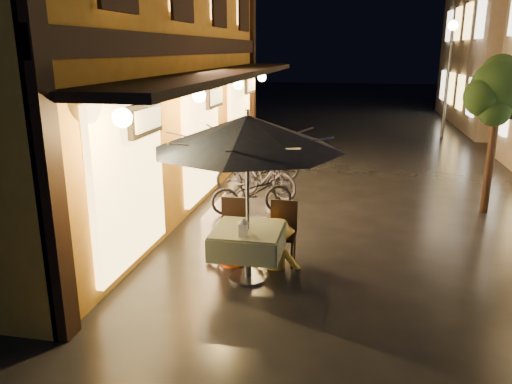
% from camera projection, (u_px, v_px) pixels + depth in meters
% --- Properties ---
extents(ground, '(90.00, 90.00, 0.00)m').
position_uv_depth(ground, '(368.00, 308.00, 6.47)').
color(ground, black).
rests_on(ground, ground).
extents(west_building, '(5.90, 11.40, 7.40)m').
position_uv_depth(west_building, '(93.00, 25.00, 10.29)').
color(west_building, '#BD771F').
rests_on(west_building, ground).
extents(street_tree, '(1.43, 1.20, 3.15)m').
position_uv_depth(street_tree, '(500.00, 93.00, 9.61)').
color(street_tree, black).
rests_on(street_tree, ground).
extents(streetlamp_far, '(0.36, 0.36, 4.23)m').
position_uv_depth(streetlamp_far, '(450.00, 58.00, 18.31)').
color(streetlamp_far, '#59595E').
rests_on(streetlamp_far, ground).
extents(cafe_table, '(0.99, 0.99, 0.78)m').
position_uv_depth(cafe_table, '(248.00, 241.00, 7.13)').
color(cafe_table, '#59595E').
rests_on(cafe_table, ground).
extents(patio_umbrella, '(2.65, 2.65, 2.46)m').
position_uv_depth(patio_umbrella, '(247.00, 133.00, 6.70)').
color(patio_umbrella, '#59595E').
rests_on(patio_umbrella, ground).
extents(cafe_chair_left, '(0.42, 0.42, 0.97)m').
position_uv_depth(cafe_chair_left, '(233.00, 225.00, 7.91)').
color(cafe_chair_left, black).
rests_on(cafe_chair_left, ground).
extents(cafe_chair_right, '(0.42, 0.42, 0.97)m').
position_uv_depth(cafe_chair_right, '(283.00, 229.00, 7.76)').
color(cafe_chair_right, black).
rests_on(cafe_chair_right, ground).
extents(table_lantern, '(0.16, 0.16, 0.25)m').
position_uv_depth(table_lantern, '(243.00, 226.00, 6.76)').
color(table_lantern, white).
rests_on(table_lantern, cafe_table).
extents(person_orange, '(0.85, 0.75, 1.49)m').
position_uv_depth(person_orange, '(227.00, 217.00, 7.67)').
color(person_orange, '#EE4502').
rests_on(person_orange, ground).
extents(person_yellow, '(1.00, 0.62, 1.50)m').
position_uv_depth(person_yellow, '(276.00, 220.00, 7.51)').
color(person_yellow, yellow).
rests_on(person_yellow, ground).
extents(bicycle_0, '(1.76, 1.19, 0.88)m').
position_uv_depth(bicycle_0, '(252.00, 192.00, 10.09)').
color(bicycle_0, black).
rests_on(bicycle_0, ground).
extents(bicycle_1, '(1.69, 1.11, 0.99)m').
position_uv_depth(bicycle_1, '(265.00, 176.00, 11.14)').
color(bicycle_1, black).
rests_on(bicycle_1, ground).
extents(bicycle_2, '(1.80, 0.66, 0.94)m').
position_uv_depth(bicycle_2, '(254.00, 175.00, 11.39)').
color(bicycle_2, black).
rests_on(bicycle_2, ground).
extents(bicycle_3, '(1.76, 0.80, 1.02)m').
position_uv_depth(bicycle_3, '(266.00, 162.00, 12.50)').
color(bicycle_3, black).
rests_on(bicycle_3, ground).
extents(bicycle_4, '(1.75, 0.67, 0.91)m').
position_uv_depth(bicycle_4, '(271.00, 155.00, 13.62)').
color(bicycle_4, black).
rests_on(bicycle_4, ground).
extents(bicycle_5, '(1.71, 0.71, 0.99)m').
position_uv_depth(bicycle_5, '(281.00, 146.00, 14.57)').
color(bicycle_5, black).
rests_on(bicycle_5, ground).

